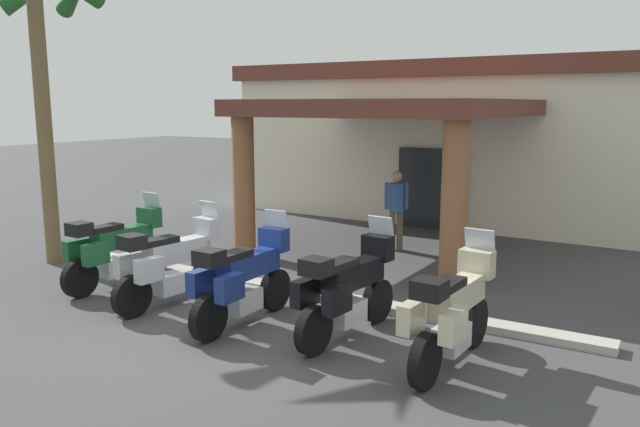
# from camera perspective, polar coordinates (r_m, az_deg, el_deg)

# --- Properties ---
(ground_plane) EXTENTS (80.00, 80.00, 0.00)m
(ground_plane) POSITION_cam_1_polar(r_m,az_deg,el_deg) (9.27, -9.12, -10.45)
(ground_plane) COLOR #424244
(motel_building) EXTENTS (12.98, 11.47, 4.34)m
(motel_building) POSITION_cam_1_polar(r_m,az_deg,el_deg) (18.80, 13.41, 6.70)
(motel_building) COLOR silver
(motel_building) RESTS_ON ground_plane
(motorcycle_green) EXTENTS (0.73, 2.21, 1.61)m
(motorcycle_green) POSITION_cam_1_polar(r_m,az_deg,el_deg) (11.57, -18.25, -3.09)
(motorcycle_green) COLOR black
(motorcycle_green) RESTS_ON ground_plane
(motorcycle_silver) EXTENTS (0.80, 2.21, 1.61)m
(motorcycle_silver) POSITION_cam_1_polar(r_m,az_deg,el_deg) (10.29, -13.57, -4.46)
(motorcycle_silver) COLOR black
(motorcycle_silver) RESTS_ON ground_plane
(motorcycle_blue) EXTENTS (0.71, 2.21, 1.61)m
(motorcycle_blue) POSITION_cam_1_polar(r_m,az_deg,el_deg) (9.19, -7.12, -6.00)
(motorcycle_blue) COLOR black
(motorcycle_blue) RESTS_ON ground_plane
(motorcycle_black) EXTENTS (0.77, 2.21, 1.61)m
(motorcycle_black) POSITION_cam_1_polar(r_m,az_deg,el_deg) (8.63, 2.49, -6.99)
(motorcycle_black) COLOR black
(motorcycle_black) RESTS_ON ground_plane
(motorcycle_cream) EXTENTS (0.73, 2.21, 1.61)m
(motorcycle_cream) POSITION_cam_1_polar(r_m,az_deg,el_deg) (7.89, 12.03, -8.86)
(motorcycle_cream) COLOR black
(motorcycle_cream) RESTS_ON ground_plane
(pedestrian) EXTENTS (0.46, 0.34, 1.78)m
(pedestrian) POSITION_cam_1_polar(r_m,az_deg,el_deg) (13.81, 7.01, 0.84)
(pedestrian) COLOR brown
(pedestrian) RESTS_ON ground_plane
(palm_tree_roadside) EXTENTS (2.64, 2.72, 6.22)m
(palm_tree_roadside) POSITION_cam_1_polar(r_m,az_deg,el_deg) (13.67, -24.46, 15.33)
(palm_tree_roadside) COLOR brown
(palm_tree_roadside) RESTS_ON ground_plane
(curb_strip) EXTENTS (9.80, 0.36, 0.12)m
(curb_strip) POSITION_cam_1_polar(r_m,az_deg,el_deg) (10.66, -1.65, -7.23)
(curb_strip) COLOR #ADA89E
(curb_strip) RESTS_ON ground_plane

